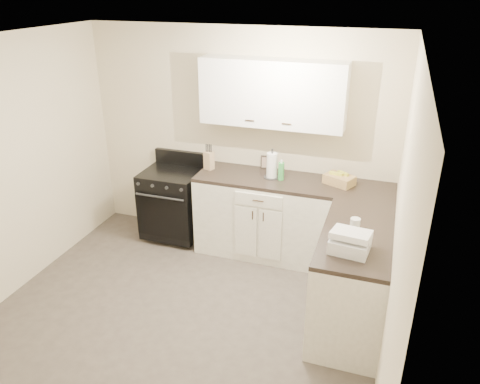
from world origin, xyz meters
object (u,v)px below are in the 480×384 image
(stove, at_px, (173,203))
(paper_towel, at_px, (272,166))
(wicker_basket, at_px, (339,180))
(knife_block, at_px, (209,160))
(countertop_grill, at_px, (350,244))

(stove, relative_size, paper_towel, 2.87)
(stove, height_order, paper_towel, paper_towel)
(stove, distance_m, paper_towel, 1.36)
(stove, bearing_deg, wicker_basket, 2.76)
(wicker_basket, bearing_deg, knife_block, -178.66)
(knife_block, bearing_deg, stove, -154.23)
(paper_towel, distance_m, countertop_grill, 1.61)
(countertop_grill, bearing_deg, stove, 157.05)
(stove, distance_m, countertop_grill, 2.58)
(stove, relative_size, countertop_grill, 2.67)
(knife_block, height_order, paper_towel, paper_towel)
(paper_towel, height_order, countertop_grill, paper_towel)
(countertop_grill, bearing_deg, wicker_basket, 107.35)
(knife_block, relative_size, countertop_grill, 0.69)
(stove, relative_size, knife_block, 3.86)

